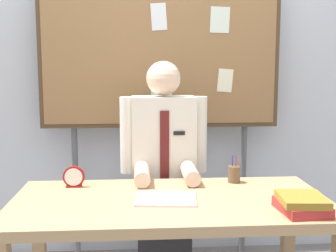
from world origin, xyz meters
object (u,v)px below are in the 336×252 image
(desk, at_px, (170,216))
(pen_holder, at_px, (234,174))
(book_stack, at_px, (302,204))
(desk_clock, at_px, (74,178))
(open_notebook, at_px, (166,199))
(person, at_px, (164,182))
(bulletin_board, at_px, (160,54))

(desk, distance_m, pen_holder, 0.51)
(book_stack, relative_size, desk_clock, 2.15)
(desk, xyz_separation_m, open_notebook, (-0.02, -0.02, 0.10))
(person, bearing_deg, pen_holder, -36.48)
(bulletin_board, height_order, book_stack, bulletin_board)
(person, height_order, bulletin_board, bulletin_board)
(person, xyz_separation_m, bulletin_board, (0.00, 0.37, 0.82))
(person, height_order, open_notebook, person)
(book_stack, xyz_separation_m, open_notebook, (-0.61, 0.23, -0.03))
(desk, relative_size, bulletin_board, 0.78)
(desk, bearing_deg, pen_holder, 36.43)
(bulletin_board, xyz_separation_m, desk_clock, (-0.52, -0.69, -0.70))
(open_notebook, bearing_deg, pen_holder, 36.64)
(pen_holder, bearing_deg, desk_clock, -177.69)
(desk, relative_size, book_stack, 6.26)
(bulletin_board, bearing_deg, desk_clock, -126.99)
(bulletin_board, xyz_separation_m, open_notebook, (-0.02, -0.96, -0.75))
(desk, xyz_separation_m, pen_holder, (0.39, 0.29, 0.14))
(desk, distance_m, open_notebook, 0.10)
(book_stack, xyz_separation_m, desk_clock, (-1.11, 0.50, 0.01))
(open_notebook, bearing_deg, person, 87.71)
(desk, xyz_separation_m, bulletin_board, (0.00, 0.94, 0.84))
(desk_clock, bearing_deg, person, 32.12)
(person, relative_size, pen_holder, 9.08)
(desk_clock, bearing_deg, bulletin_board, 53.01)
(person, xyz_separation_m, book_stack, (0.59, -0.83, 0.11))
(book_stack, bearing_deg, desk_clock, 155.79)
(pen_holder, bearing_deg, open_notebook, -143.36)
(desk, relative_size, desk_clock, 13.44)
(person, height_order, book_stack, person)
(desk_clock, xyz_separation_m, pen_holder, (0.91, 0.04, -0.01))
(person, relative_size, book_stack, 5.65)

